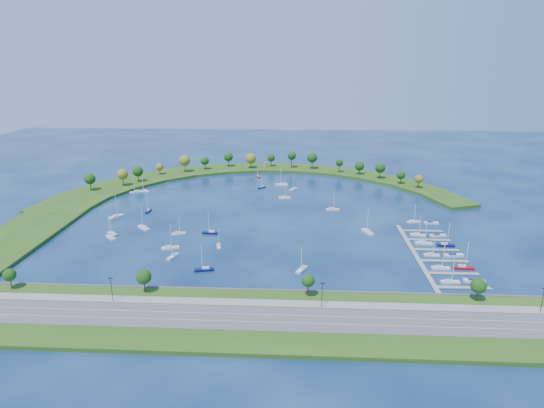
{
  "coord_description": "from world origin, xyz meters",
  "views": [
    {
      "loc": [
        19.39,
        -268.91,
        90.81
      ],
      "look_at": [
        5.0,
        5.0,
        4.0
      ],
      "focal_mm": 30.39,
      "sensor_mm": 36.0,
      "label": 1
    }
  ],
  "objects_px": {
    "moored_boat_6": "(204,269)",
    "moored_boat_16": "(211,232)",
    "moored_boat_8": "(111,237)",
    "docked_boat_4": "(432,254)",
    "moored_boat_13": "(112,233)",
    "moored_boat_18": "(294,189)",
    "docked_boat_5": "(454,255)",
    "moored_boat_14": "(170,247)",
    "moored_boat_11": "(148,211)",
    "moored_boat_10": "(285,197)",
    "moored_boat_15": "(173,256)",
    "moored_boat_7": "(302,269)",
    "docked_boat_0": "(450,281)",
    "moored_boat_0": "(219,245)",
    "docked_boat_3": "(464,267)",
    "moored_boat_5": "(179,233)",
    "dock_system": "(431,255)",
    "moored_boat_20": "(332,209)",
    "docked_boat_2": "(441,267)",
    "docked_boat_9": "(438,235)",
    "moored_boat_3": "(282,184)",
    "docked_boat_6": "(423,242)",
    "moored_boat_19": "(135,191)",
    "docked_boat_10": "(413,221)",
    "moored_boat_1": "(116,216)",
    "harbor_tower": "(265,165)",
    "docked_boat_8": "(418,234)",
    "docked_boat_1": "(474,281)",
    "moored_boat_4": "(258,176)",
    "docked_boat_11": "(431,223)",
    "moored_boat_17": "(368,231)",
    "moored_boat_2": "(144,227)",
    "docked_boat_7": "(446,244)"
  },
  "relations": [
    {
      "from": "moored_boat_18",
      "to": "docked_boat_6",
      "type": "xyz_separation_m",
      "value": [
        67.31,
        -99.34,
        0.04
      ]
    },
    {
      "from": "moored_boat_8",
      "to": "docked_boat_4",
      "type": "distance_m",
      "value": 163.67
    },
    {
      "from": "moored_boat_5",
      "to": "docked_boat_4",
      "type": "bearing_deg",
      "value": -31.68
    },
    {
      "from": "moored_boat_18",
      "to": "moored_boat_13",
      "type": "bearing_deg",
      "value": -6.24
    },
    {
      "from": "moored_boat_2",
      "to": "docked_boat_7",
      "type": "distance_m",
      "value": 161.63
    },
    {
      "from": "moored_boat_7",
      "to": "moored_boat_20",
      "type": "xyz_separation_m",
      "value": [
        20.05,
        87.4,
        0.01
      ]
    },
    {
      "from": "moored_boat_13",
      "to": "docked_boat_0",
      "type": "xyz_separation_m",
      "value": [
        164.65,
        -48.06,
        0.04
      ]
    },
    {
      "from": "moored_boat_7",
      "to": "docked_boat_5",
      "type": "height_order",
      "value": "moored_boat_7"
    },
    {
      "from": "moored_boat_17",
      "to": "moored_boat_19",
      "type": "distance_m",
      "value": 168.99
    },
    {
      "from": "docked_boat_6",
      "to": "docked_boat_10",
      "type": "bearing_deg",
      "value": 92.52
    },
    {
      "from": "dock_system",
      "to": "moored_boat_19",
      "type": "xyz_separation_m",
      "value": [
        -179.19,
        100.13,
        0.54
      ]
    },
    {
      "from": "moored_boat_20",
      "to": "docked_boat_5",
      "type": "relative_size",
      "value": 1.28
    },
    {
      "from": "moored_boat_18",
      "to": "docked_boat_5",
      "type": "height_order",
      "value": "moored_boat_18"
    },
    {
      "from": "moored_boat_8",
      "to": "moored_boat_10",
      "type": "distance_m",
      "value": 118.92
    },
    {
      "from": "moored_boat_10",
      "to": "docked_boat_3",
      "type": "bearing_deg",
      "value": -60.51
    },
    {
      "from": "moored_boat_17",
      "to": "docked_boat_10",
      "type": "height_order",
      "value": "moored_boat_17"
    },
    {
      "from": "moored_boat_18",
      "to": "docked_boat_2",
      "type": "xyz_separation_m",
      "value": [
        67.32,
        -128.81,
        0.02
      ]
    },
    {
      "from": "moored_boat_6",
      "to": "docked_boat_1",
      "type": "height_order",
      "value": "moored_boat_6"
    },
    {
      "from": "docked_boat_2",
      "to": "docked_boat_5",
      "type": "xyz_separation_m",
      "value": [
        10.45,
        14.55,
        -0.21
      ]
    },
    {
      "from": "dock_system",
      "to": "moored_boat_19",
      "type": "distance_m",
      "value": 205.27
    },
    {
      "from": "moored_boat_13",
      "to": "moored_boat_18",
      "type": "bearing_deg",
      "value": -102.57
    },
    {
      "from": "moored_boat_1",
      "to": "moored_boat_18",
      "type": "height_order",
      "value": "moored_boat_1"
    },
    {
      "from": "dock_system",
      "to": "moored_boat_20",
      "type": "bearing_deg",
      "value": 122.0
    },
    {
      "from": "moored_boat_15",
      "to": "moored_boat_7",
      "type": "bearing_deg",
      "value": 101.25
    },
    {
      "from": "moored_boat_8",
      "to": "docked_boat_5",
      "type": "distance_m",
      "value": 174.07
    },
    {
      "from": "moored_boat_7",
      "to": "docked_boat_10",
      "type": "bearing_deg",
      "value": 162.81
    },
    {
      "from": "moored_boat_6",
      "to": "moored_boat_19",
      "type": "height_order",
      "value": "moored_boat_6"
    },
    {
      "from": "moored_boat_3",
      "to": "moored_boat_18",
      "type": "relative_size",
      "value": 1.17
    },
    {
      "from": "moored_boat_17",
      "to": "moored_boat_18",
      "type": "bearing_deg",
      "value": 3.09
    },
    {
      "from": "dock_system",
      "to": "moored_boat_6",
      "type": "distance_m",
      "value": 108.41
    },
    {
      "from": "moored_boat_4",
      "to": "docked_boat_0",
      "type": "height_order",
      "value": "docked_boat_0"
    },
    {
      "from": "moored_boat_14",
      "to": "moored_boat_19",
      "type": "xyz_separation_m",
      "value": [
        -51.21,
        98.54,
        -0.04
      ]
    },
    {
      "from": "harbor_tower",
      "to": "moored_boat_13",
      "type": "xyz_separation_m",
      "value": [
        -72.53,
        -157.11,
        -3.23
      ]
    },
    {
      "from": "moored_boat_4",
      "to": "moored_boat_18",
      "type": "bearing_deg",
      "value": -172.89
    },
    {
      "from": "moored_boat_14",
      "to": "docked_boat_11",
      "type": "bearing_deg",
      "value": -0.29
    },
    {
      "from": "moored_boat_14",
      "to": "moored_boat_11",
      "type": "bearing_deg",
      "value": 99.18
    },
    {
      "from": "moored_boat_6",
      "to": "moored_boat_16",
      "type": "bearing_deg",
      "value": -95.49
    },
    {
      "from": "moored_boat_18",
      "to": "docked_boat_9",
      "type": "relative_size",
      "value": 1.28
    },
    {
      "from": "moored_boat_15",
      "to": "docked_boat_4",
      "type": "height_order",
      "value": "moored_boat_15"
    },
    {
      "from": "moored_boat_0",
      "to": "moored_boat_14",
      "type": "height_order",
      "value": "moored_boat_14"
    },
    {
      "from": "docked_boat_4",
      "to": "docked_boat_9",
      "type": "xyz_separation_m",
      "value": [
        10.44,
        26.11,
        -0.23
      ]
    },
    {
      "from": "moored_boat_0",
      "to": "moored_boat_15",
      "type": "distance_m",
      "value": 24.22
    },
    {
      "from": "docked_boat_5",
      "to": "moored_boat_10",
      "type": "bearing_deg",
      "value": 124.83
    },
    {
      "from": "moored_boat_14",
      "to": "docked_boat_9",
      "type": "height_order",
      "value": "moored_boat_14"
    },
    {
      "from": "moored_boat_5",
      "to": "moored_boat_13",
      "type": "distance_m",
      "value": 35.92
    },
    {
      "from": "moored_boat_18",
      "to": "docked_boat_0",
      "type": "xyz_separation_m",
      "value": [
        67.33,
        -142.42,
        0.01
      ]
    },
    {
      "from": "moored_boat_10",
      "to": "docked_boat_2",
      "type": "relative_size",
      "value": 1.03
    },
    {
      "from": "moored_boat_3",
      "to": "moored_boat_11",
      "type": "distance_m",
      "value": 105.14
    },
    {
      "from": "moored_boat_13",
      "to": "docked_boat_8",
      "type": "xyz_separation_m",
      "value": [
        164.65,
        6.63,
        0.03
      ]
    },
    {
      "from": "docked_boat_3",
      "to": "docked_boat_11",
      "type": "distance_m",
      "value": 60.11
    }
  ]
}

